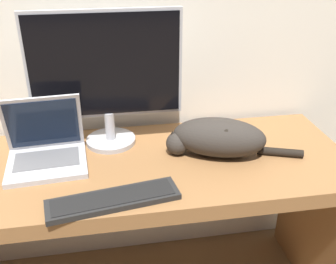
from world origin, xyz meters
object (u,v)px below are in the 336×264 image
laptop (46,151)px  cat (218,137)px  monitor (106,75)px  external_keyboard (113,199)px

laptop → cat: (0.66, -0.05, 0.03)m
cat → monitor: bearing=177.0°
laptop → external_keyboard: size_ratio=0.69×
external_keyboard → cat: bearing=21.5°
monitor → cat: bearing=-22.5°
external_keyboard → cat: 0.49m
laptop → cat: 0.66m
monitor → cat: (0.41, -0.17, -0.22)m
monitor → external_keyboard: 0.50m
cat → laptop: bearing=-164.8°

